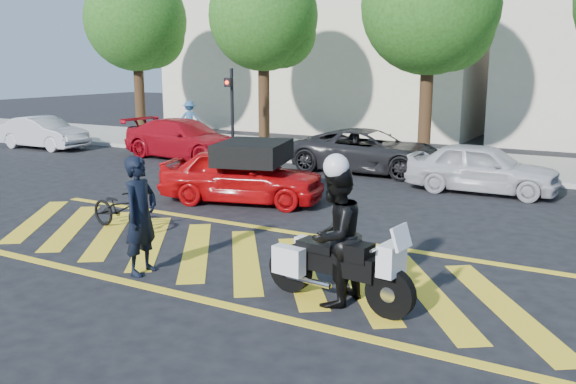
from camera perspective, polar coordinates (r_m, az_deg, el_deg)
The scene contains 18 objects.
ground at distance 11.15m, azimuth -6.15°, elevation -5.85°, with size 90.00×90.00×0.00m, color black.
sidewalk at distance 21.77m, azimuth 12.52°, elevation 2.95°, with size 60.00×5.00×0.15m, color #9E998E.
crosswalk at distance 11.17m, azimuth -6.31°, elevation -5.80°, with size 12.33×4.00×0.01m.
building_left at distance 32.87m, azimuth 3.91°, elevation 14.80°, with size 16.00×8.00×10.00m, color beige.
tree_far_left at distance 28.18m, azimuth -13.75°, elevation 15.05°, with size 4.40×4.40×7.41m.
tree_left at distance 24.24m, azimuth -1.98°, elevation 15.80°, with size 4.20×4.20×7.26m.
tree_center at distance 21.60m, azimuth 13.54°, elevation 16.21°, with size 4.60×4.60×7.56m.
signal_pole at distance 22.36m, azimuth -5.34°, elevation 8.18°, with size 0.28×0.43×3.20m.
officer_bike at distance 10.17m, azimuth -13.61°, elevation -2.17°, with size 0.71×0.47×1.95m, color black.
bicycle at distance 13.06m, azimuth -15.41°, elevation -1.55°, with size 0.58×1.67×0.88m, color black.
police_motorcycle at distance 8.79m, azimuth 4.48°, elevation -6.84°, with size 2.39×0.84×1.06m.
officer_moto at distance 8.66m, azimuth 4.42°, elevation -4.12°, with size 0.98×0.76×2.01m, color black.
red_convertible at distance 15.06m, azimuth -4.29°, elevation 1.61°, with size 1.63×4.05×1.38m, color #B7080B.
parked_far_left at distance 26.42m, azimuth -21.92°, elevation 5.17°, with size 1.35×3.88×1.28m, color #9D9EA4.
parked_left at distance 22.29m, azimuth -9.63°, elevation 4.92°, with size 1.98×4.86×1.41m, color #9C0914.
parked_mid_left at distance 19.36m, azimuth 7.59°, elevation 3.83°, with size 2.25×4.88×1.36m, color black.
parked_mid_right at distance 16.96m, azimuth 17.71°, elevation 2.17°, with size 1.58×3.92×1.34m, color #B6B6BA.
pedestrian_left at distance 27.78m, azimuth -9.20°, elevation 6.80°, with size 1.02×0.58×1.58m, color #305785.
Camera 1 is at (6.22, -8.60, 3.42)m, focal length 38.00 mm.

